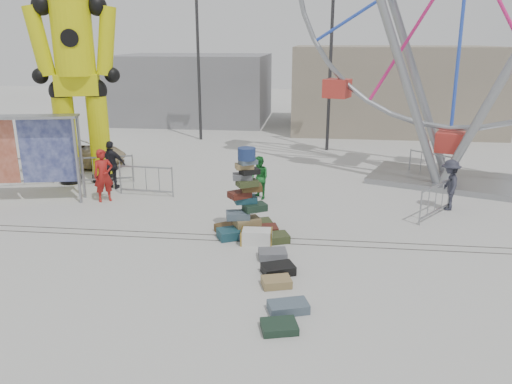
# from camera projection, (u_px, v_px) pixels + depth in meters

# --- Properties ---
(ground) EXTENTS (90.00, 90.00, 0.00)m
(ground) POSITION_uv_depth(u_px,v_px,m) (223.00, 250.00, 13.40)
(ground) COLOR #9E9E99
(ground) RESTS_ON ground
(track_line_near) EXTENTS (40.00, 0.04, 0.01)m
(track_line_near) POSITION_uv_depth(u_px,v_px,m) (227.00, 241.00, 13.97)
(track_line_near) COLOR #47443F
(track_line_near) RESTS_ON ground
(track_line_far) EXTENTS (40.00, 0.04, 0.01)m
(track_line_far) POSITION_uv_depth(u_px,v_px,m) (229.00, 236.00, 14.35)
(track_line_far) COLOR #47443F
(track_line_far) RESTS_ON ground
(building_right) EXTENTS (12.00, 8.00, 5.00)m
(building_right) POSITION_uv_depth(u_px,v_px,m) (392.00, 88.00, 30.87)
(building_right) COLOR gray
(building_right) RESTS_ON ground
(building_left) EXTENTS (10.00, 8.00, 4.40)m
(building_left) POSITION_uv_depth(u_px,v_px,m) (194.00, 88.00, 34.31)
(building_left) COLOR gray
(building_left) RESTS_ON ground
(lamp_post_right) EXTENTS (1.41, 0.25, 8.00)m
(lamp_post_right) POSITION_uv_depth(u_px,v_px,m) (333.00, 59.00, 24.08)
(lamp_post_right) COLOR #2D2D30
(lamp_post_right) RESTS_ON ground
(lamp_post_left) EXTENTS (1.41, 0.25, 8.00)m
(lamp_post_left) POSITION_uv_depth(u_px,v_px,m) (200.00, 57.00, 26.76)
(lamp_post_left) COLOR #2D2D30
(lamp_post_left) RESTS_ON ground
(suitcase_tower) EXTENTS (1.95, 1.71, 2.55)m
(suitcase_tower) POSITION_uv_depth(u_px,v_px,m) (246.00, 210.00, 14.31)
(suitcase_tower) COLOR #1B4653
(suitcase_tower) RESTS_ON ground
(crash_test_dummy) EXTENTS (3.27, 1.53, 8.27)m
(crash_test_dummy) POSITION_uv_depth(u_px,v_px,m) (76.00, 69.00, 18.46)
(crash_test_dummy) COLOR black
(crash_test_dummy) RESTS_ON ground
(banner_scaffold) EXTENTS (4.19, 1.54, 2.99)m
(banner_scaffold) POSITION_uv_depth(u_px,v_px,m) (16.00, 138.00, 16.69)
(banner_scaffold) COLOR gray
(banner_scaffold) RESTS_ON ground
(steamer_trunk) EXTENTS (0.88, 0.53, 0.40)m
(steamer_trunk) POSITION_uv_depth(u_px,v_px,m) (257.00, 237.00, 13.76)
(steamer_trunk) COLOR silver
(steamer_trunk) RESTS_ON ground
(row_case_0) EXTENTS (0.96, 0.80, 0.22)m
(row_case_0) POSITION_uv_depth(u_px,v_px,m) (274.00, 238.00, 13.90)
(row_case_0) COLOR #384221
(row_case_0) RESTS_ON ground
(row_case_1) EXTENTS (0.81, 0.66, 0.21)m
(row_case_1) POSITION_uv_depth(u_px,v_px,m) (273.00, 254.00, 12.87)
(row_case_1) COLOR slate
(row_case_1) RESTS_ON ground
(row_case_2) EXTENTS (0.91, 0.79, 0.23)m
(row_case_2) POSITION_uv_depth(u_px,v_px,m) (278.00, 269.00, 12.02)
(row_case_2) COLOR black
(row_case_2) RESTS_ON ground
(row_case_3) EXTENTS (0.77, 0.64, 0.20)m
(row_case_3) POSITION_uv_depth(u_px,v_px,m) (276.00, 282.00, 11.41)
(row_case_3) COLOR #987F4D
(row_case_3) RESTS_ON ground
(row_case_4) EXTENTS (0.94, 0.72, 0.20)m
(row_case_4) POSITION_uv_depth(u_px,v_px,m) (288.00, 307.00, 10.35)
(row_case_4) COLOR #4D5F6F
(row_case_4) RESTS_ON ground
(row_case_5) EXTENTS (0.81, 0.70, 0.16)m
(row_case_5) POSITION_uv_depth(u_px,v_px,m) (279.00, 327.00, 9.68)
(row_case_5) COLOR #1B3124
(row_case_5) RESTS_ON ground
(barricade_dummy_a) EXTENTS (1.89, 0.84, 1.10)m
(barricade_dummy_a) POSITION_uv_depth(u_px,v_px,m) (24.00, 171.00, 19.18)
(barricade_dummy_a) COLOR gray
(barricade_dummy_a) RESTS_ON ground
(barricade_dummy_b) EXTENTS (1.92, 0.76, 1.10)m
(barricade_dummy_b) POSITION_uv_depth(u_px,v_px,m) (107.00, 170.00, 19.42)
(barricade_dummy_b) COLOR gray
(barricade_dummy_b) RESTS_ON ground
(barricade_dummy_c) EXTENTS (2.00, 0.26, 1.10)m
(barricade_dummy_c) POSITION_uv_depth(u_px,v_px,m) (146.00, 181.00, 17.91)
(barricade_dummy_c) COLOR gray
(barricade_dummy_c) RESTS_ON ground
(barricade_wheel_front) EXTENTS (1.30, 1.65, 1.10)m
(barricade_wheel_front) POSITION_uv_depth(u_px,v_px,m) (436.00, 201.00, 15.70)
(barricade_wheel_front) COLOR gray
(barricade_wheel_front) RESTS_ON ground
(barricade_wheel_back) EXTENTS (1.56, 1.40, 1.10)m
(barricade_wheel_back) POSITION_uv_depth(u_px,v_px,m) (432.00, 166.00, 19.90)
(barricade_wheel_back) COLOR gray
(barricade_wheel_back) RESTS_ON ground
(pedestrian_red) EXTENTS (0.80, 0.74, 1.84)m
(pedestrian_red) POSITION_uv_depth(u_px,v_px,m) (103.00, 175.00, 17.17)
(pedestrian_red) COLOR maroon
(pedestrian_red) RESTS_ON ground
(pedestrian_green) EXTENTS (0.93, 0.93, 1.52)m
(pedestrian_green) POSITION_uv_depth(u_px,v_px,m) (259.00, 178.00, 17.49)
(pedestrian_green) COLOR #196525
(pedestrian_green) RESTS_ON ground
(pedestrian_black) EXTENTS (1.07, 0.45, 1.82)m
(pedestrian_black) POSITION_uv_depth(u_px,v_px,m) (112.00, 165.00, 18.61)
(pedestrian_black) COLOR black
(pedestrian_black) RESTS_ON ground
(pedestrian_grey) EXTENTS (0.68, 1.12, 1.69)m
(pedestrian_grey) POSITION_uv_depth(u_px,v_px,m) (450.00, 185.00, 16.34)
(pedestrian_grey) COLOR #272834
(pedestrian_grey) RESTS_ON ground
(parked_suv) EXTENTS (4.56, 2.72, 1.19)m
(parked_suv) POSITION_uv_depth(u_px,v_px,m) (76.00, 154.00, 21.86)
(parked_suv) COLOR tan
(parked_suv) RESTS_ON ground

